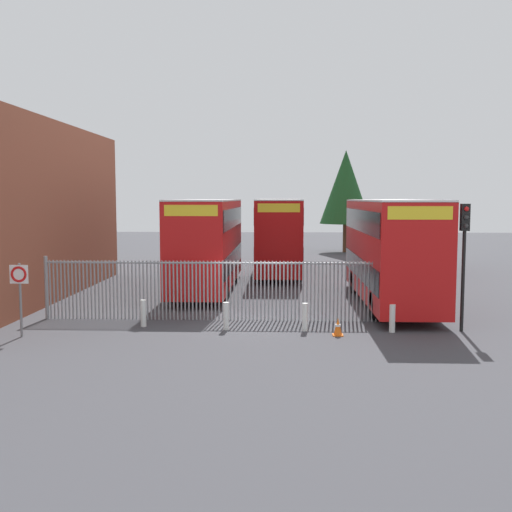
# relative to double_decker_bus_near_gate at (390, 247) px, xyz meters

# --- Properties ---
(ground_plane) EXTENTS (100.00, 100.00, 0.00)m
(ground_plane) POSITION_rel_double_decker_bus_near_gate_xyz_m (-5.65, 4.37, -2.42)
(ground_plane) COLOR #3D3D42
(palisade_fence) EXTENTS (13.72, 0.14, 2.35)m
(palisade_fence) POSITION_rel_double_decker_bus_near_gate_xyz_m (-6.49, -3.63, -1.24)
(palisade_fence) COLOR gray
(palisade_fence) RESTS_ON ground
(double_decker_bus_near_gate) EXTENTS (2.54, 10.81, 4.42)m
(double_decker_bus_near_gate) POSITION_rel_double_decker_bus_near_gate_xyz_m (0.00, 0.00, 0.00)
(double_decker_bus_near_gate) COLOR red
(double_decker_bus_near_gate) RESTS_ON ground
(double_decker_bus_behind_fence_left) EXTENTS (2.54, 10.81, 4.42)m
(double_decker_bus_behind_fence_left) POSITION_rel_double_decker_bus_near_gate_xyz_m (-8.12, 3.55, 0.00)
(double_decker_bus_behind_fence_left) COLOR red
(double_decker_bus_behind_fence_left) RESTS_ON ground
(double_decker_bus_behind_fence_right) EXTENTS (2.54, 10.81, 4.42)m
(double_decker_bus_behind_fence_right) POSITION_rel_double_decker_bus_near_gate_xyz_m (-4.69, 10.27, 0.00)
(double_decker_bus_behind_fence_right) COLOR #B70C0C
(double_decker_bus_behind_fence_right) RESTS_ON ground
(double_decker_bus_far_back) EXTENTS (2.54, 10.81, 4.42)m
(double_decker_bus_far_back) POSITION_rel_double_decker_bus_near_gate_xyz_m (2.84, 12.62, 0.00)
(double_decker_bus_far_back) COLOR red
(double_decker_bus_far_back) RESTS_ON ground
(bollard_near_left) EXTENTS (0.20, 0.20, 0.95)m
(bollard_near_left) POSITION_rel_double_decker_bus_near_gate_xyz_m (-9.37, -4.86, -1.95)
(bollard_near_left) COLOR silver
(bollard_near_left) RESTS_ON ground
(bollard_center_front) EXTENTS (0.20, 0.20, 0.95)m
(bollard_center_front) POSITION_rel_double_decker_bus_near_gate_xyz_m (-6.43, -5.24, -1.95)
(bollard_center_front) COLOR silver
(bollard_center_front) RESTS_ON ground
(bollard_near_right) EXTENTS (0.20, 0.20, 0.95)m
(bollard_near_right) POSITION_rel_double_decker_bus_near_gate_xyz_m (-3.75, -5.31, -1.95)
(bollard_near_right) COLOR silver
(bollard_near_right) RESTS_ON ground
(bollard_far_right) EXTENTS (0.20, 0.20, 0.95)m
(bollard_far_right) POSITION_rel_double_decker_bus_near_gate_xyz_m (-0.83, -5.39, -1.95)
(bollard_far_right) COLOR silver
(bollard_far_right) RESTS_ON ground
(traffic_cone_by_gate) EXTENTS (0.34, 0.34, 0.59)m
(traffic_cone_by_gate) POSITION_rel_double_decker_bus_near_gate_xyz_m (-2.70, -5.97, -2.13)
(traffic_cone_by_gate) COLOR orange
(traffic_cone_by_gate) RESTS_ON ground
(speed_limit_sign_post) EXTENTS (0.60, 0.14, 2.40)m
(speed_limit_sign_post) POSITION_rel_double_decker_bus_near_gate_xyz_m (-12.97, -6.60, -0.65)
(speed_limit_sign_post) COLOR slate
(speed_limit_sign_post) RESTS_ON ground
(traffic_light_kerbside) EXTENTS (0.28, 0.33, 4.30)m
(traffic_light_kerbside) POSITION_rel_double_decker_bus_near_gate_xyz_m (1.54, -5.15, 0.56)
(traffic_light_kerbside) COLOR black
(traffic_light_kerbside) RESTS_ON ground
(tree_tall_back) EXTENTS (4.23, 4.23, 8.43)m
(tree_tall_back) POSITION_rel_double_decker_bus_near_gate_xyz_m (0.73, 24.87, 2.98)
(tree_tall_back) COLOR #4C3823
(tree_tall_back) RESTS_ON ground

